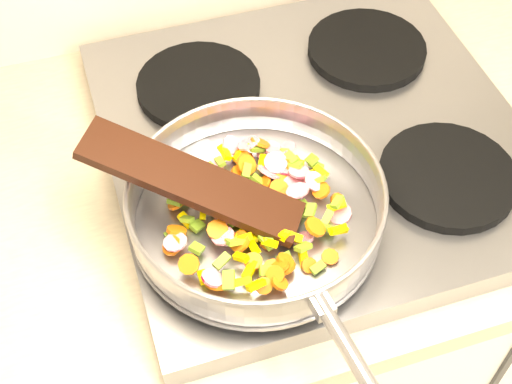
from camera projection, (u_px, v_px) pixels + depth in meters
name	position (u px, v px, depth m)	size (l,w,h in m)	color
cooktop	(315.00, 141.00, 1.06)	(0.60, 0.60, 0.04)	#939399
grate_fl	(254.00, 227.00, 0.93)	(0.19, 0.19, 0.02)	black
grate_fr	(448.00, 176.00, 0.98)	(0.19, 0.19, 0.02)	black
grate_bl	(198.00, 86.00, 1.09)	(0.19, 0.19, 0.02)	black
grate_br	(367.00, 49.00, 1.15)	(0.19, 0.19, 0.02)	black
saute_pan	(257.00, 204.00, 0.89)	(0.37, 0.54, 0.06)	#9E9EA5
vegetable_heap	(255.00, 204.00, 0.91)	(0.26, 0.26, 0.05)	#FED801
wooden_spatula	(192.00, 181.00, 0.88)	(0.29, 0.06, 0.01)	black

